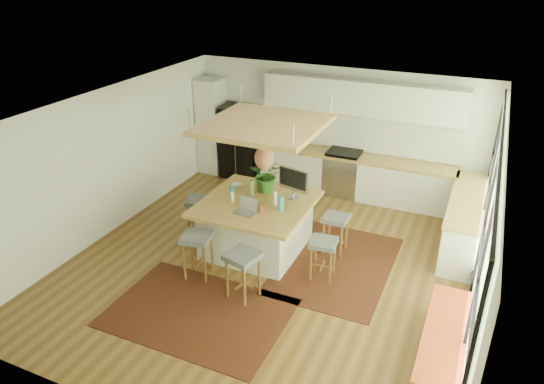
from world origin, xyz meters
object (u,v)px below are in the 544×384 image
at_px(stool_near_right, 243,277).
at_px(monitor, 293,184).
at_px(stool_left_side, 199,217).
at_px(laptop, 245,207).
at_px(stool_right_front, 323,259).
at_px(fridge, 241,139).
at_px(island_plant, 267,178).
at_px(microwave, 285,138).
at_px(stool_right_back, 335,234).
at_px(stool_near_left, 198,257).
at_px(island, 257,226).

relative_size(stool_near_right, monitor, 1.28).
relative_size(stool_left_side, laptop, 2.00).
relative_size(laptop, monitor, 0.60).
distance_m(laptop, monitor, 1.02).
height_order(stool_near_right, stool_right_front, stool_near_right).
xyz_separation_m(stool_near_right, stool_right_front, (0.95, 0.97, 0.00)).
distance_m(fridge, island_plant, 2.92).
relative_size(laptop, microwave, 0.69).
xyz_separation_m(stool_right_front, stool_right_back, (-0.06, 0.84, 0.00)).
xyz_separation_m(laptop, island_plant, (-0.03, 0.95, 0.13)).
bearing_deg(fridge, microwave, -6.29).
distance_m(stool_left_side, microwave, 2.90).
bearing_deg(stool_right_back, monitor, -177.28).
bearing_deg(island_plant, stool_near_left, -106.30).
xyz_separation_m(laptop, microwave, (-0.63, 3.25, 0.05)).
bearing_deg(island_plant, stool_left_side, -159.40).
distance_m(stool_right_back, stool_left_side, 2.56).
bearing_deg(stool_near_left, laptop, 53.48).
bearing_deg(stool_right_back, stool_near_right, -116.19).
xyz_separation_m(island, stool_right_back, (1.31, 0.46, -0.11)).
relative_size(island, stool_right_front, 2.63).
relative_size(fridge, stool_near_right, 2.20).
bearing_deg(monitor, fridge, 147.86).
relative_size(stool_right_front, stool_right_back, 0.98).
distance_m(stool_near_left, monitor, 2.05).
height_order(fridge, stool_left_side, fridge).
relative_size(island, monitor, 3.05).
xyz_separation_m(stool_right_back, monitor, (-0.79, -0.04, 0.83)).
bearing_deg(stool_right_front, microwave, 122.03).
height_order(stool_left_side, monitor, monitor).
relative_size(stool_near_right, stool_right_front, 1.10).
bearing_deg(island, laptop, -88.52).
bearing_deg(stool_right_back, laptop, -144.86).
bearing_deg(island, microwave, 102.56).
xyz_separation_m(fridge, stool_left_side, (0.54, -2.79, -0.57)).
bearing_deg(stool_near_right, island_plant, 103.41).
xyz_separation_m(stool_near_right, microwave, (-1.04, 4.14, 0.75)).
height_order(island, monitor, monitor).
bearing_deg(island, island_plant, 92.51).
bearing_deg(monitor, microwave, 130.22).
bearing_deg(stool_right_front, stool_near_left, -157.72).
bearing_deg(island, stool_right_back, 19.38).
relative_size(stool_right_front, stool_left_side, 0.96).
bearing_deg(island_plant, laptop, -87.98).
height_order(stool_right_back, microwave, microwave).
xyz_separation_m(fridge, microwave, (1.13, -0.04, 0.18)).
relative_size(fridge, island, 0.92).
distance_m(stool_near_right, stool_right_front, 1.35).
height_order(island, stool_left_side, island).
xyz_separation_m(fridge, island, (1.76, -2.84, -0.46)).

